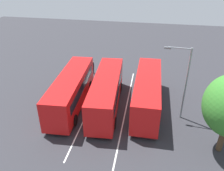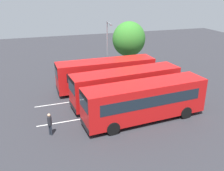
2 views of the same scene
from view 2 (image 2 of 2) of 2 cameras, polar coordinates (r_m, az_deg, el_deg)
The scene contains 9 objects.
ground_plane at distance 24.29m, azimuth 2.49°, elevation -3.88°, with size 76.17×76.17×0.00m, color #2B2B30.
bus_far_left at distance 26.79m, azimuth -1.44°, elevation 2.74°, with size 10.48×2.67×3.25m.
bus_center_left at distance 23.51m, azimuth 3.18°, elevation -0.00°, with size 10.60×3.28×3.25m.
bus_center_right at distance 20.65m, azimuth 7.50°, elevation -3.30°, with size 10.59×3.18×3.25m.
pedestrian at distance 19.28m, azimuth -13.98°, elevation -8.15°, with size 0.45×0.45×1.78m.
street_lamp at distance 29.38m, azimuth -1.01°, elevation 8.84°, with size 0.38×2.28×6.87m.
depot_tree at distance 33.31m, azimuth 3.86°, elevation 10.46°, with size 4.33×3.90×6.37m.
lane_stripe_outer_left at distance 25.86m, azimuth 1.06°, elevation -2.23°, with size 16.30×0.12×0.01m, color silver.
lane_stripe_inner_left at distance 22.76m, azimuth 4.11°, elevation -5.73°, with size 16.30×0.12×0.01m, color silver.
Camera 2 is at (7.85, 20.53, 10.35)m, focal length 40.23 mm.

